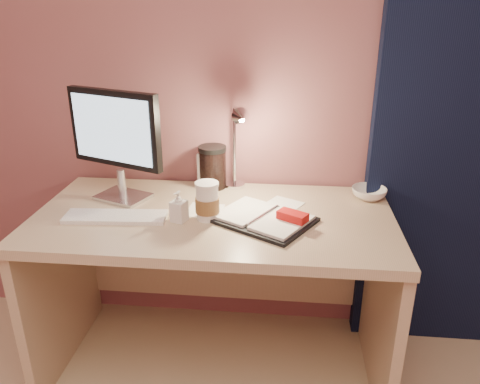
# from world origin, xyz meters

# --- Properties ---
(room) EXTENTS (3.50, 3.50, 3.50)m
(room) POSITION_xyz_m (0.95, 1.69, 1.14)
(room) COLOR #C6B28E
(room) RESTS_ON ground
(desk) EXTENTS (1.40, 0.70, 0.73)m
(desk) POSITION_xyz_m (0.00, 1.45, 0.50)
(desk) COLOR tan
(desk) RESTS_ON ground
(monitor) EXTENTS (0.41, 0.22, 0.46)m
(monitor) POSITION_xyz_m (-0.40, 1.50, 1.00)
(monitor) COLOR silver
(monitor) RESTS_ON desk
(keyboard) EXTENTS (0.39, 0.14, 0.02)m
(keyboard) POSITION_xyz_m (-0.37, 1.31, 0.74)
(keyboard) COLOR white
(keyboard) RESTS_ON desk
(planner) EXTENTS (0.44, 0.40, 0.05)m
(planner) POSITION_xyz_m (0.20, 1.34, 0.74)
(planner) COLOR black
(planner) RESTS_ON desk
(paper_a) EXTENTS (0.14, 0.14, 0.00)m
(paper_a) POSITION_xyz_m (0.26, 1.32, 0.73)
(paper_a) COLOR white
(paper_a) RESTS_ON desk
(paper_b) EXTENTS (0.15, 0.15, 0.00)m
(paper_b) POSITION_xyz_m (-0.04, 1.41, 0.73)
(paper_b) COLOR white
(paper_b) RESTS_ON desk
(paper_c) EXTENTS (0.18, 0.18, 0.00)m
(paper_c) POSITION_xyz_m (0.27, 1.50, 0.73)
(paper_c) COLOR white
(paper_c) RESTS_ON desk
(coffee_cup) EXTENTS (0.09, 0.09, 0.15)m
(coffee_cup) POSITION_xyz_m (-0.02, 1.34, 0.80)
(coffee_cup) COLOR silver
(coffee_cup) RESTS_ON desk
(bowl) EXTENTS (0.16, 0.16, 0.05)m
(bowl) POSITION_xyz_m (0.63, 1.61, 0.75)
(bowl) COLOR white
(bowl) RESTS_ON desk
(lotion_bottle) EXTENTS (0.07, 0.07, 0.12)m
(lotion_bottle) POSITION_xyz_m (-0.12, 1.31, 0.79)
(lotion_bottle) COLOR silver
(lotion_bottle) RESTS_ON desk
(dark_jar) EXTENTS (0.12, 0.12, 0.17)m
(dark_jar) POSITION_xyz_m (-0.05, 1.67, 0.81)
(dark_jar) COLOR black
(dark_jar) RESTS_ON desk
(product_box) EXTENTS (0.11, 0.09, 0.16)m
(product_box) POSITION_xyz_m (-0.05, 1.68, 0.81)
(product_box) COLOR silver
(product_box) RESTS_ON desk
(desk_lamp) EXTENTS (0.13, 0.24, 0.39)m
(desk_lamp) POSITION_xyz_m (0.02, 1.59, 0.97)
(desk_lamp) COLOR silver
(desk_lamp) RESTS_ON desk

